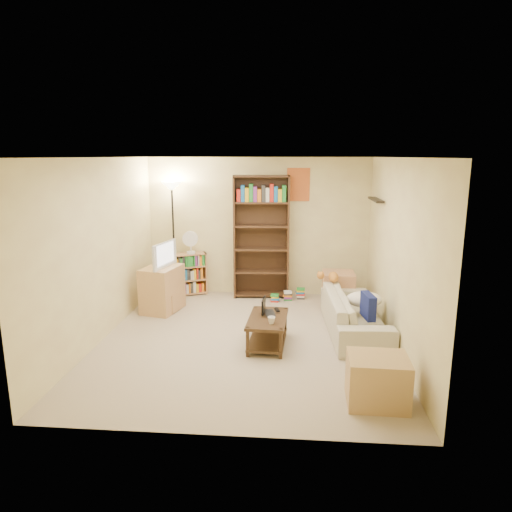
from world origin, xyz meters
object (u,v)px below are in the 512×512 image
at_px(sofa, 354,314).
at_px(short_bookshelf, 190,274).
at_px(tabby_cat, 331,276).
at_px(mug, 271,320).
at_px(tv_stand, 162,289).
at_px(side_table, 338,289).
at_px(end_cabinet, 377,380).
at_px(coffee_table, 268,328).
at_px(laptop, 273,313).
at_px(television, 161,255).
at_px(floor_lamp, 172,205).
at_px(desk_fan, 190,241).
at_px(tall_bookshelf, 261,234).

bearing_deg(sofa, short_bookshelf, 56.41).
relative_size(tabby_cat, mug, 3.73).
relative_size(tv_stand, short_bookshelf, 0.96).
height_order(side_table, end_cabinet, side_table).
distance_m(coffee_table, side_table, 2.07).
relative_size(tv_stand, end_cabinet, 1.22).
bearing_deg(mug, side_table, 62.31).
relative_size(laptop, tv_stand, 0.48).
xyz_separation_m(tabby_cat, mug, (-0.88, -1.54, -0.19)).
relative_size(television, end_cabinet, 1.18).
height_order(sofa, floor_lamp, floor_lamp).
height_order(television, floor_lamp, floor_lamp).
bearing_deg(television, desk_fan, -4.84).
xyz_separation_m(short_bookshelf, desk_fan, (0.04, -0.04, 0.62)).
bearing_deg(short_bookshelf, tv_stand, -129.14).
xyz_separation_m(short_bookshelf, floor_lamp, (-0.27, 0.00, 1.26)).
relative_size(desk_fan, floor_lamp, 0.20).
distance_m(television, end_cabinet, 4.10).
height_order(tv_stand, short_bookshelf, short_bookshelf).
bearing_deg(television, tv_stand, 0.00).
height_order(tabby_cat, short_bookshelf, short_bookshelf).
bearing_deg(tabby_cat, floor_lamp, 161.90).
xyz_separation_m(tall_bookshelf, floor_lamp, (-1.60, 0.00, 0.50)).
xyz_separation_m(tabby_cat, desk_fan, (-2.46, 0.87, 0.37)).
relative_size(desk_fan, end_cabinet, 0.68).
distance_m(side_table, end_cabinet, 3.14).
relative_size(television, tall_bookshelf, 0.33).
distance_m(coffee_table, television, 2.33).
distance_m(mug, tall_bookshelf, 2.57).
height_order(mug, end_cabinet, end_cabinet).
bearing_deg(desk_fan, end_cabinet, -52.46).
height_order(tabby_cat, coffee_table, tabby_cat).
height_order(tabby_cat, mug, tabby_cat).
distance_m(desk_fan, floor_lamp, 0.72).
height_order(tall_bookshelf, end_cabinet, tall_bookshelf).
height_order(sofa, mug, sofa).
distance_m(tv_stand, tall_bookshelf, 1.99).
relative_size(short_bookshelf, floor_lamp, 0.38).
bearing_deg(desk_fan, short_bookshelf, 136.07).
bearing_deg(tabby_cat, television, -179.49).
relative_size(coffee_table, floor_lamp, 0.45).
height_order(tv_stand, side_table, tv_stand).
distance_m(tabby_cat, side_table, 0.58).
bearing_deg(tabby_cat, sofa, -68.08).
height_order(tabby_cat, laptop, tabby_cat).
relative_size(sofa, tabby_cat, 4.44).
height_order(sofa, tall_bookshelf, tall_bookshelf).
xyz_separation_m(sofa, television, (-3.05, 0.70, 0.67)).
distance_m(coffee_table, floor_lamp, 3.20).
relative_size(tabby_cat, television, 0.62).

